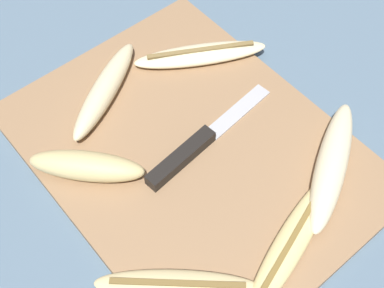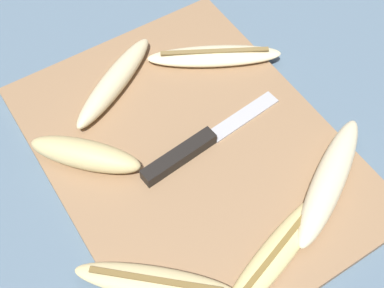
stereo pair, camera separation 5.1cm
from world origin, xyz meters
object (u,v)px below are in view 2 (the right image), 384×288
Objects in this scene: knife at (190,150)px; banana_pale_long at (214,56)px; banana_cream_curved at (114,81)px; banana_bright_far at (329,180)px; banana_spotted_left at (85,154)px; banana_golden_short at (273,255)px; banana_mellow_near at (156,283)px.

banana_pale_long reaches higher than knife.
banana_cream_curved is 0.15m from banana_pale_long.
banana_bright_far reaches higher than knife.
knife is at bearing 63.12° from banana_spotted_left.
banana_pale_long is 0.32m from banana_golden_short.
banana_bright_far is at bearing 35.20° from knife.
banana_bright_far is (0.20, 0.24, -0.00)m from banana_spotted_left.
banana_mellow_near is at bearing -91.21° from banana_bright_far.
banana_cream_curved is at bearing 160.85° from banana_mellow_near.
banana_pale_long is 0.25m from banana_spotted_left.
banana_cream_curved is at bearing 135.18° from banana_spotted_left.
banana_spotted_left reaches higher than banana_pale_long.
banana_spotted_left is 0.66× the size of banana_golden_short.
banana_spotted_left is (-0.06, -0.12, 0.01)m from knife.
banana_bright_far reaches higher than banana_cream_curved.
banana_golden_short is at bearing -5.20° from knife.
knife is 0.18m from banana_bright_far.
banana_bright_far is (0.29, 0.15, 0.00)m from banana_cream_curved.
banana_cream_curved is 0.33m from banana_bright_far.
banana_mellow_near is 0.25m from banana_bright_far.
banana_bright_far reaches higher than banana_golden_short.
banana_spotted_left reaches higher than banana_mellow_near.
banana_mellow_near is 0.86× the size of banana_pale_long.
banana_pale_long is (-0.25, 0.25, 0.00)m from banana_mellow_near.
banana_spotted_left is 0.27m from banana_golden_short.
banana_cream_curved is at bearing -174.67° from knife.
banana_bright_far reaches higher than banana_mellow_near.
banana_spotted_left is at bearing -129.47° from banana_bright_far.
knife is at bearing 135.60° from banana_mellow_near.
banana_pale_long is (0.03, 0.15, -0.01)m from banana_cream_curved.
knife is 1.09× the size of banana_golden_short.
banana_cream_curved reaches higher than knife.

